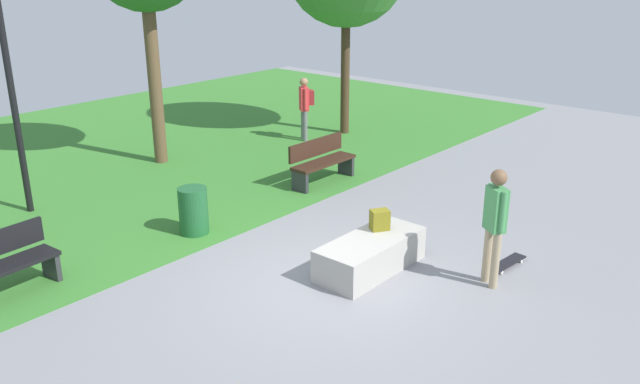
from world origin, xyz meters
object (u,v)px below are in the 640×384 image
(skateboard_by_ledge, at_px, (507,263))
(pedestrian_with_backpack, at_px, (305,103))
(trash_bin, at_px, (193,211))
(concrete_ledge, at_px, (370,254))
(park_bench_far_left, at_px, (321,160))
(skater_performing_trick, at_px, (495,218))
(backpack_on_ledge, at_px, (380,220))
(lamp_post, at_px, (9,77))

(skateboard_by_ledge, relative_size, pedestrian_with_backpack, 0.51)
(trash_bin, height_order, pedestrian_with_backpack, pedestrian_with_backpack)
(concrete_ledge, height_order, park_bench_far_left, park_bench_far_left)
(skater_performing_trick, relative_size, pedestrian_with_backpack, 1.09)
(park_bench_far_left, relative_size, trash_bin, 1.97)
(skater_performing_trick, xyz_separation_m, skateboard_by_ledge, (0.70, 0.05, -0.97))
(backpack_on_ledge, relative_size, pedestrian_with_backpack, 0.20)
(skater_performing_trick, xyz_separation_m, trash_bin, (-1.60, 4.73, -0.62))
(trash_bin, relative_size, pedestrian_with_backpack, 0.51)
(concrete_ledge, height_order, pedestrian_with_backpack, pedestrian_with_backpack)
(pedestrian_with_backpack, bearing_deg, park_bench_far_left, -132.34)
(skater_performing_trick, bearing_deg, concrete_ledge, 115.42)
(park_bench_far_left, height_order, lamp_post, lamp_post)
(concrete_ledge, xyz_separation_m, park_bench_far_left, (2.62, 3.23, 0.22))
(skater_performing_trick, height_order, skateboard_by_ledge, skater_performing_trick)
(skater_performing_trick, xyz_separation_m, park_bench_far_left, (1.87, 4.82, -0.55))
(skater_performing_trick, bearing_deg, skateboard_by_ledge, 4.47)
(lamp_post, distance_m, pedestrian_with_backpack, 7.28)
(concrete_ledge, bearing_deg, trash_bin, 105.01)
(skater_performing_trick, distance_m, trash_bin, 5.03)
(concrete_ledge, bearing_deg, backpack_on_ledge, 16.79)
(backpack_on_ledge, height_order, skater_performing_trick, skater_performing_trick)
(park_bench_far_left, distance_m, pedestrian_with_backpack, 3.41)
(concrete_ledge, distance_m, pedestrian_with_backpack, 7.57)
(backpack_on_ledge, relative_size, trash_bin, 0.39)
(skater_performing_trick, bearing_deg, lamp_post, 110.52)
(concrete_ledge, relative_size, skater_performing_trick, 1.05)
(concrete_ledge, relative_size, backpack_on_ledge, 5.78)
(trash_bin, bearing_deg, concrete_ledge, -74.99)
(backpack_on_ledge, bearing_deg, skateboard_by_ledge, 156.21)
(skateboard_by_ledge, xyz_separation_m, pedestrian_with_backpack, (3.44, 7.26, 0.90))
(skater_performing_trick, distance_m, park_bench_far_left, 5.20)
(trash_bin, bearing_deg, pedestrian_with_backpack, 24.30)
(backpack_on_ledge, bearing_deg, pedestrian_with_backpack, -96.03)
(backpack_on_ledge, xyz_separation_m, pedestrian_with_backpack, (4.53, 5.62, 0.29))
(skateboard_by_ledge, height_order, lamp_post, lamp_post)
(skater_performing_trick, distance_m, skateboard_by_ledge, 1.20)
(skater_performing_trick, height_order, park_bench_far_left, skater_performing_trick)
(backpack_on_ledge, distance_m, park_bench_far_left, 3.85)
(concrete_ledge, distance_m, skater_performing_trick, 1.92)
(pedestrian_with_backpack, bearing_deg, lamp_post, 175.54)
(skateboard_by_ledge, distance_m, park_bench_far_left, 4.93)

